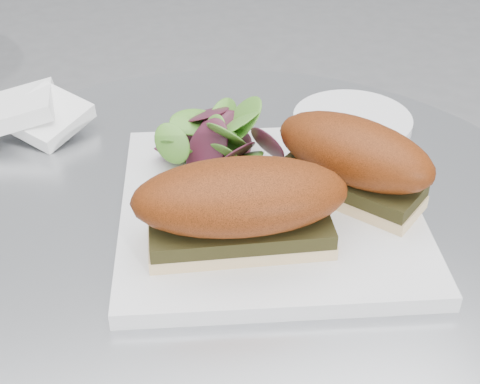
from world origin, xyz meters
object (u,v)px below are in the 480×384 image
at_px(sandwich_right, 353,159).
at_px(saucer, 352,121).
at_px(plate, 269,209).
at_px(sandwich_left, 240,205).

bearing_deg(sandwich_right, saucer, 117.10).
xyz_separation_m(plate, sandwich_left, (-0.04, -0.05, 0.05)).
height_order(sandwich_left, saucer, sandwich_left).
relative_size(plate, sandwich_left, 1.45).
height_order(plate, saucer, plate).
xyz_separation_m(plate, saucer, (0.15, 0.14, -0.00)).
relative_size(plate, saucer, 2.01).
relative_size(sandwich_left, saucer, 1.39).
xyz_separation_m(sandwich_left, sandwich_right, (0.12, 0.04, -0.00)).
xyz_separation_m(plate, sandwich_right, (0.08, -0.01, 0.05)).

